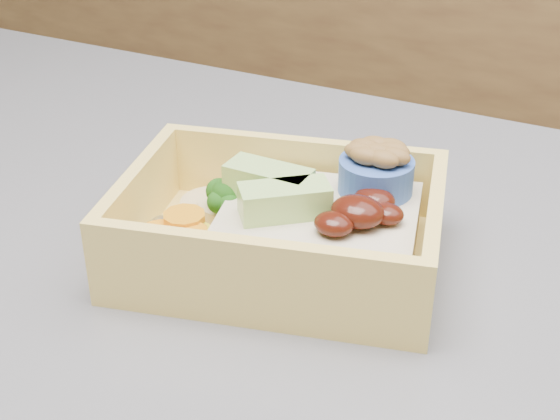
% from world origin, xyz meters
% --- Properties ---
extents(bento_box, '(0.21, 0.17, 0.07)m').
position_xyz_m(bento_box, '(0.14, 0.05, 0.94)').
color(bento_box, '#F4D165').
rests_on(bento_box, island).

